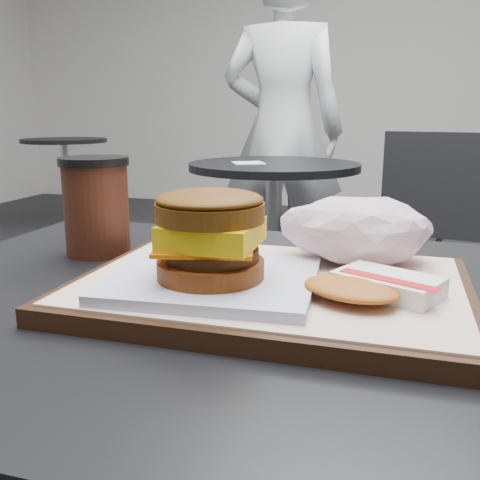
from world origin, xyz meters
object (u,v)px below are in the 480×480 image
Objects in this scene: breakfast_sandwich at (212,246)px; patron at (282,131)px; crumpled_wrapper at (355,229)px; neighbor_chair at (399,227)px; customer_table at (245,456)px; hash_brown at (371,286)px; serving_tray at (271,288)px; neighbor_table at (273,211)px; coffee_cup at (96,205)px.

patron is at bearing 100.51° from breakfast_sandwich.
crumpled_wrapper is 1.60m from neighbor_chair.
customer_table is at bearing -137.57° from crumpled_wrapper.
hash_brown is (0.12, -0.03, 0.22)m from customer_table.
crumpled_wrapper is (0.10, 0.09, 0.24)m from customer_table.
serving_tray is at bearing -94.49° from neighbor_chair.
hash_brown reaches higher than customer_table.
hash_brown is (0.15, 0.01, -0.03)m from breakfast_sandwich.
serving_tray is at bearing -129.20° from crumpled_wrapper.
breakfast_sandwich is at bearing -117.59° from customer_table.
breakfast_sandwich reaches higher than serving_tray.
neighbor_chair is at bearing 88.90° from hash_brown.
neighbor_chair is (0.03, 1.68, -0.29)m from hash_brown.
hash_brown is 2.34m from patron.
patron is (-0.10, 0.59, 0.31)m from neighbor_table.
customer_table is at bearing 62.41° from breakfast_sandwich.
neighbor_chair is at bearing 135.00° from patron.
neighbor_chair is at bearing 87.90° from crumpled_wrapper.
patron reaches higher than coffee_cup.
customer_table is 2.11× the size of serving_tray.
patron is (-0.54, 2.15, 0.03)m from crumpled_wrapper.
neighbor_table is at bearing 101.00° from breakfast_sandwich.
customer_table is 6.39× the size of coffee_cup.
serving_tray is (0.03, 0.00, 0.20)m from customer_table.
crumpled_wrapper is 0.18× the size of neighbor_chair.
patron reaches higher than crumpled_wrapper.
crumpled_wrapper is (0.07, 0.09, 0.05)m from serving_tray.
patron reaches higher than customer_table.
coffee_cup is at bearing 95.15° from patron.
customer_table is at bearing 100.62° from patron.
hash_brown is 0.38m from coffee_cup.
neighbor_table is at bearing 98.52° from patron.
neighbor_chair is 0.91m from patron.
patron is (-0.60, 0.59, 0.35)m from neighbor_chair.
patron is at bearing 104.18° from crumpled_wrapper.
neighbor_table is at bearing 101.98° from customer_table.
breakfast_sandwich is at bearing -34.77° from coffee_cup.
crumpled_wrapper is at bearing -2.35° from coffee_cup.
patron reaches higher than neighbor_table.
patron is (-0.45, 2.24, 0.27)m from customer_table.
customer_table is 0.25m from hash_brown.
serving_tray is 0.43× the size of neighbor_chair.
patron is (-0.47, 2.24, 0.08)m from serving_tray.
neighbor_table is (-0.35, 1.65, -0.03)m from customer_table.
crumpled_wrapper is 0.09× the size of patron.
customer_table is at bearing -78.02° from neighbor_table.
customer_table is 1.69m from neighbor_table.
hash_brown is (0.10, -0.03, 0.02)m from serving_tray.
serving_tray is at bearing 162.58° from hash_brown.
crumpled_wrapper reaches higher than neighbor_table.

